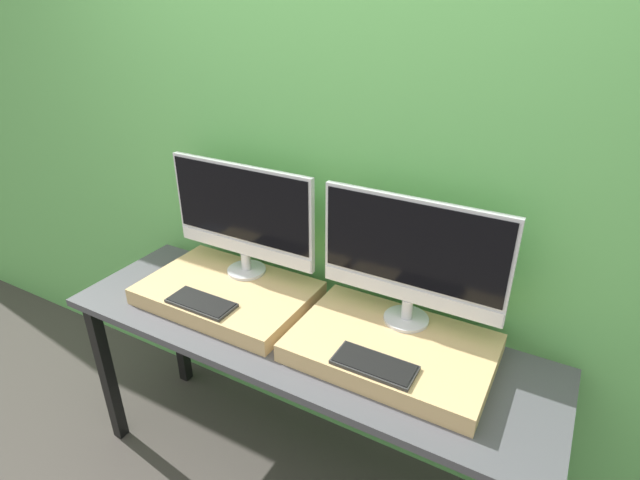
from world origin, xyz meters
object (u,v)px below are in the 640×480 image
at_px(monitor_left, 242,214).
at_px(monitor_right, 412,256).
at_px(keyboard_right, 374,365).
at_px(keyboard_left, 201,303).

relative_size(monitor_left, monitor_right, 1.00).
bearing_deg(keyboard_right, monitor_left, 158.37).
relative_size(monitor_left, keyboard_left, 2.46).
bearing_deg(monitor_right, monitor_left, 180.00).
distance_m(keyboard_left, monitor_right, 0.81).
height_order(monitor_left, monitor_right, same).
relative_size(keyboard_left, monitor_right, 0.41).
height_order(keyboard_left, monitor_right, monitor_right).
distance_m(keyboard_left, keyboard_right, 0.72).
bearing_deg(monitor_right, keyboard_left, -158.37).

